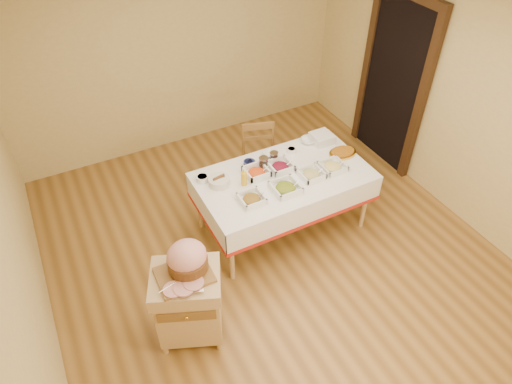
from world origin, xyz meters
TOP-DOWN VIEW (x-y plane):
  - room_shell at (0.00, 0.00)m, footprint 5.00×5.00m
  - doorway at (2.20, 0.90)m, footprint 0.09×1.10m
  - dining_table at (0.30, 0.30)m, footprint 1.82×1.02m
  - butcher_cart at (-1.11, -0.52)m, footprint 0.72×0.67m
  - dining_chair at (0.37, 0.96)m, footprint 0.52×0.50m
  - ham_on_board at (-1.07, -0.48)m, footprint 0.47×0.45m
  - serving_dish_a at (-0.19, 0.09)m, footprint 0.24×0.23m
  - serving_dish_b at (0.19, 0.08)m, footprint 0.27×0.27m
  - serving_dish_c at (0.54, 0.15)m, footprint 0.24×0.24m
  - serving_dish_d at (0.81, 0.15)m, footprint 0.25×0.25m
  - serving_dish_e at (0.05, 0.43)m, footprint 0.25×0.24m
  - serving_dish_f at (0.32, 0.41)m, footprint 0.25×0.24m
  - small_bowl_left at (-0.49, 0.61)m, footprint 0.13×0.13m
  - small_bowl_mid at (0.05, 0.62)m, footprint 0.13×0.13m
  - small_bowl_right at (0.58, 0.61)m, footprint 0.10×0.10m
  - bowl_white_imported at (0.34, 0.68)m, footprint 0.18×0.18m
  - bowl_small_imported at (0.85, 0.69)m, footprint 0.22×0.22m
  - preserve_jar_left at (0.17, 0.51)m, footprint 0.10×0.10m
  - preserve_jar_right at (0.32, 0.55)m, footprint 0.10×0.10m
  - mustard_bottle at (-0.14, 0.36)m, footprint 0.06×0.06m
  - bread_basket at (-0.36, 0.48)m, footprint 0.22×0.22m
  - plate_stack at (0.99, 0.63)m, footprint 0.23×0.23m
  - brass_platter at (1.06, 0.32)m, footprint 0.32×0.23m

SIDE VIEW (x-z plane):
  - butcher_cart at x=-1.11m, z-range 0.06..0.87m
  - dining_chair at x=0.37m, z-range 0.01..0.94m
  - dining_table at x=0.30m, z-range 0.22..0.98m
  - bowl_white_imported at x=0.34m, z-range 0.76..0.80m
  - brass_platter at x=1.06m, z-range 0.76..0.80m
  - bowl_small_imported at x=0.85m, z-range 0.76..0.81m
  - small_bowl_right at x=0.58m, z-range 0.76..0.81m
  - small_bowl_mid at x=0.05m, z-range 0.76..0.82m
  - serving_dish_d at x=0.81m, z-range 0.74..0.84m
  - serving_dish_c at x=0.54m, z-range 0.74..0.84m
  - serving_dish_a at x=-0.19m, z-range 0.74..0.84m
  - small_bowl_left at x=-0.49m, z-range 0.76..0.82m
  - serving_dish_b at x=0.19m, z-range 0.74..0.85m
  - serving_dish_f at x=0.32m, z-range 0.74..0.85m
  - serving_dish_e at x=0.05m, z-range 0.74..0.85m
  - bread_basket at x=-0.36m, z-range 0.75..0.85m
  - plate_stack at x=0.99m, z-range 0.76..0.86m
  - preserve_jar_right at x=0.32m, z-range 0.75..0.88m
  - preserve_jar_left at x=0.17m, z-range 0.75..0.88m
  - mustard_bottle at x=-0.14m, z-range 0.75..0.94m
  - ham_on_board at x=-1.07m, z-range 0.79..1.10m
  - doorway at x=2.20m, z-range 0.01..2.21m
  - room_shell at x=0.00m, z-range -1.20..3.80m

